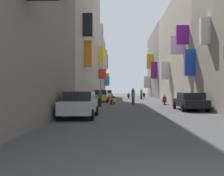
{
  "coord_description": "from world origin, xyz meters",
  "views": [
    {
      "loc": [
        -1.5,
        -3.32,
        1.64
      ],
      "look_at": [
        -2.3,
        22.71,
        1.76
      ],
      "focal_mm": 42.69,
      "sensor_mm": 36.0,
      "label": 1
    }
  ],
  "objects_px": {
    "scooter_red": "(165,100)",
    "parked_car_yellow": "(101,96)",
    "parked_car_black": "(190,101)",
    "scooter_black": "(144,95)",
    "parked_car_silver": "(79,104)",
    "pedestrian_near_left": "(100,98)",
    "pedestrian_near_right": "(141,94)",
    "parked_car_white": "(108,93)",
    "scooter_orange": "(113,100)",
    "scooter_blue": "(129,96)",
    "pedestrian_crossing": "(133,96)"
  },
  "relations": [
    {
      "from": "scooter_red",
      "to": "parked_car_yellow",
      "type": "bearing_deg",
      "value": 141.67
    },
    {
      "from": "parked_car_black",
      "to": "scooter_black",
      "type": "bearing_deg",
      "value": 91.47
    },
    {
      "from": "parked_car_silver",
      "to": "parked_car_yellow",
      "type": "xyz_separation_m",
      "value": [
        -0.15,
        19.01,
        0.01
      ]
    },
    {
      "from": "pedestrian_near_left",
      "to": "pedestrian_near_right",
      "type": "height_order",
      "value": "pedestrian_near_right"
    },
    {
      "from": "parked_car_yellow",
      "to": "pedestrian_near_left",
      "type": "height_order",
      "value": "pedestrian_near_left"
    },
    {
      "from": "pedestrian_near_left",
      "to": "parked_car_silver",
      "type": "bearing_deg",
      "value": -92.75
    },
    {
      "from": "scooter_black",
      "to": "scooter_red",
      "type": "bearing_deg",
      "value": -89.71
    },
    {
      "from": "parked_car_white",
      "to": "parked_car_silver",
      "type": "bearing_deg",
      "value": -89.79
    },
    {
      "from": "scooter_orange",
      "to": "scooter_black",
      "type": "relative_size",
      "value": 1.0
    },
    {
      "from": "scooter_blue",
      "to": "pedestrian_near_right",
      "type": "xyz_separation_m",
      "value": [
        1.93,
        -4.03,
        0.37
      ]
    },
    {
      "from": "parked_car_yellow",
      "to": "parked_car_white",
      "type": "distance_m",
      "value": 19.62
    },
    {
      "from": "parked_car_silver",
      "to": "scooter_orange",
      "type": "relative_size",
      "value": 2.18
    },
    {
      "from": "scooter_red",
      "to": "pedestrian_near_right",
      "type": "relative_size",
      "value": 1.18
    },
    {
      "from": "scooter_orange",
      "to": "scooter_blue",
      "type": "bearing_deg",
      "value": 82.81
    },
    {
      "from": "scooter_blue",
      "to": "scooter_black",
      "type": "distance_m",
      "value": 5.87
    },
    {
      "from": "parked_car_black",
      "to": "scooter_black",
      "type": "distance_m",
      "value": 30.92
    },
    {
      "from": "scooter_blue",
      "to": "pedestrian_near_left",
      "type": "relative_size",
      "value": 1.15
    },
    {
      "from": "parked_car_black",
      "to": "scooter_red",
      "type": "height_order",
      "value": "parked_car_black"
    },
    {
      "from": "scooter_red",
      "to": "pedestrian_crossing",
      "type": "distance_m",
      "value": 3.37
    },
    {
      "from": "scooter_blue",
      "to": "parked_car_white",
      "type": "bearing_deg",
      "value": 119.11
    },
    {
      "from": "parked_car_white",
      "to": "scooter_orange",
      "type": "distance_m",
      "value": 25.04
    },
    {
      "from": "parked_car_yellow",
      "to": "pedestrian_near_right",
      "type": "xyz_separation_m",
      "value": [
        5.9,
        8.47,
        0.04
      ]
    },
    {
      "from": "scooter_blue",
      "to": "parked_car_yellow",
      "type": "bearing_deg",
      "value": -107.63
    },
    {
      "from": "scooter_black",
      "to": "pedestrian_near_right",
      "type": "bearing_deg",
      "value": -97.71
    },
    {
      "from": "scooter_orange",
      "to": "scooter_blue",
      "type": "relative_size",
      "value": 0.97
    },
    {
      "from": "scooter_blue",
      "to": "scooter_red",
      "type": "bearing_deg",
      "value": -79.85
    },
    {
      "from": "parked_car_silver",
      "to": "scooter_orange",
      "type": "xyz_separation_m",
      "value": [
        1.57,
        13.65,
        -0.33
      ]
    },
    {
      "from": "parked_car_white",
      "to": "scooter_black",
      "type": "relative_size",
      "value": 2.31
    },
    {
      "from": "pedestrian_near_left",
      "to": "pedestrian_near_right",
      "type": "distance_m",
      "value": 18.71
    },
    {
      "from": "scooter_black",
      "to": "pedestrian_crossing",
      "type": "bearing_deg",
      "value": -97.95
    },
    {
      "from": "parked_car_black",
      "to": "scooter_blue",
      "type": "relative_size",
      "value": 2.35
    },
    {
      "from": "parked_car_white",
      "to": "pedestrian_near_right",
      "type": "height_order",
      "value": "pedestrian_near_right"
    },
    {
      "from": "parked_car_silver",
      "to": "pedestrian_near_left",
      "type": "relative_size",
      "value": 2.42
    },
    {
      "from": "parked_car_silver",
      "to": "pedestrian_near_right",
      "type": "bearing_deg",
      "value": 78.18
    },
    {
      "from": "parked_car_silver",
      "to": "scooter_red",
      "type": "height_order",
      "value": "parked_car_silver"
    },
    {
      "from": "parked_car_yellow",
      "to": "parked_car_white",
      "type": "bearing_deg",
      "value": 89.98
    },
    {
      "from": "scooter_red",
      "to": "scooter_blue",
      "type": "relative_size",
      "value": 1.03
    },
    {
      "from": "scooter_black",
      "to": "pedestrian_crossing",
      "type": "distance_m",
      "value": 23.36
    },
    {
      "from": "scooter_blue",
      "to": "parked_car_black",
      "type": "bearing_deg",
      "value": -81.36
    },
    {
      "from": "pedestrian_near_right",
      "to": "pedestrian_crossing",
      "type": "bearing_deg",
      "value": -98.1
    },
    {
      "from": "scooter_orange",
      "to": "scooter_blue",
      "type": "xyz_separation_m",
      "value": [
        2.25,
        17.86,
        0.0
      ]
    },
    {
      "from": "pedestrian_crossing",
      "to": "parked_car_silver",
      "type": "bearing_deg",
      "value": -105.66
    },
    {
      "from": "scooter_red",
      "to": "parked_car_black",
      "type": "bearing_deg",
      "value": -84.99
    },
    {
      "from": "parked_car_silver",
      "to": "parked_car_yellow",
      "type": "relative_size",
      "value": 0.9
    },
    {
      "from": "pedestrian_near_left",
      "to": "pedestrian_near_right",
      "type": "relative_size",
      "value": 0.99
    },
    {
      "from": "pedestrian_near_left",
      "to": "parked_car_yellow",
      "type": "bearing_deg",
      "value": 93.69
    },
    {
      "from": "scooter_blue",
      "to": "pedestrian_crossing",
      "type": "distance_m",
      "value": 18.18
    },
    {
      "from": "parked_car_black",
      "to": "parked_car_yellow",
      "type": "distance_m",
      "value": 15.61
    },
    {
      "from": "parked_car_silver",
      "to": "scooter_red",
      "type": "bearing_deg",
      "value": 61.94
    },
    {
      "from": "scooter_blue",
      "to": "scooter_black",
      "type": "height_order",
      "value": "same"
    }
  ]
}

